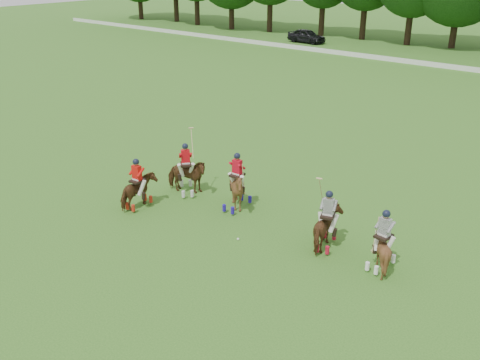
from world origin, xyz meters
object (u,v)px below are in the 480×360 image
Objects in this scene: polo_red_b at (186,176)px; polo_ball at (238,239)px; polo_red_a at (138,191)px; polo_stripe_a at (327,228)px; polo_red_c at (237,189)px; car_left at (307,36)px; polo_stripe_b at (382,248)px.

polo_red_b is 31.18× the size of polo_ball.
polo_red_a is 7.82m from polo_stripe_a.
polo_stripe_a is at bearing -5.25° from polo_red_c.
car_left is at bearing 119.40° from polo_red_c.
polo_red_a is 0.75× the size of polo_red_b.
polo_red_b is at bearing 77.34° from polo_red_a.
polo_stripe_a reaches higher than polo_red_c.
polo_red_a is 0.88× the size of polo_red_c.
polo_ball is (23.17, -40.09, -0.73)m from car_left.
polo_stripe_b is at bearing -0.48° from polo_stripe_a.
polo_stripe_a is 2.09m from polo_stripe_b.
polo_red_a is 0.78× the size of polo_stripe_a.
polo_red_a is at bearing -174.19° from polo_ball.
polo_red_a is 0.99× the size of polo_stripe_b.
polo_red_c is at bearing 174.75° from polo_stripe_a.
polo_red_c is 26.61× the size of polo_ball.
polo_stripe_b is 5.09m from polo_ball.
polo_stripe_a is at bearing 179.52° from polo_stripe_b.
polo_red_a reaches higher than car_left.
car_left is at bearing 125.97° from polo_stripe_b.
polo_red_c is (2.64, 0.23, 0.07)m from polo_red_b.
polo_stripe_b reaches higher than polo_ball.
polo_red_c is 2.73m from polo_ball.
polo_stripe_a is (4.40, -0.40, -0.10)m from polo_red_c.
polo_red_c is at bearing 38.19° from polo_red_a.
car_left is at bearing 123.89° from polo_stripe_a.
polo_red_a is 4.91m from polo_ball.
polo_ball is at bearing -146.87° from car_left.
polo_ball is at bearing -21.97° from polo_red_b.
polo_red_b is (18.84, -38.34, 0.03)m from car_left.
polo_stripe_a is at bearing -143.00° from car_left.
polo_red_b is at bearing -174.97° from polo_red_c.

